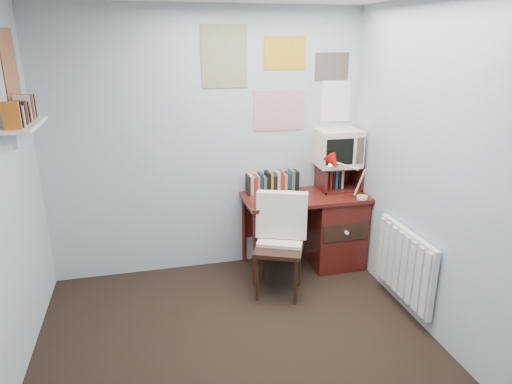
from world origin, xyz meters
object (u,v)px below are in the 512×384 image
radiator (405,264)px  desk_chair (279,249)px  wall_shelf (25,125)px  desk (329,227)px  crt_tv (337,146)px  tv_riser (339,177)px  desk_lamp (364,180)px

radiator → desk_chair: bearing=152.9°
desk_chair → wall_shelf: 2.24m
desk → crt_tv: size_ratio=2.90×
desk_chair → radiator: bearing=-3.1°
desk_chair → tv_riser: tv_riser is taller
desk_chair → desk_lamp: 1.04m
desk_chair → wall_shelf: size_ratio=1.44×
radiator → wall_shelf: (-2.86, 0.55, 1.20)m
crt_tv → radiator: size_ratio=0.52×
desk_lamp → wall_shelf: wall_shelf is taller
desk_chair → wall_shelf: bearing=-157.9°
desk_chair → radiator: (0.95, -0.49, -0.02)m
radiator → desk: bearing=107.2°
desk → tv_riser: size_ratio=3.00×
desk → wall_shelf: size_ratio=1.94×
radiator → crt_tv: bearing=100.6°
tv_riser → radiator: (0.17, -1.04, -0.47)m
crt_tv → tv_riser: bearing=-34.0°
desk → radiator: bearing=-72.8°
wall_shelf → crt_tv: bearing=10.8°
desk → desk_lamp: bearing=-44.8°
desk_chair → crt_tv: size_ratio=2.15×
crt_tv → wall_shelf: 2.74m
desk → desk_chair: (-0.66, -0.44, 0.04)m
desk_lamp → wall_shelf: size_ratio=0.61×
tv_riser → crt_tv: (-0.03, 0.02, 0.32)m
desk_chair → tv_riser: 1.05m
tv_riser → wall_shelf: 2.83m
desk → desk_chair: bearing=-146.3°
tv_riser → radiator: bearing=-80.7°
desk → tv_riser: tv_riser is taller
desk_lamp → crt_tv: crt_tv is taller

